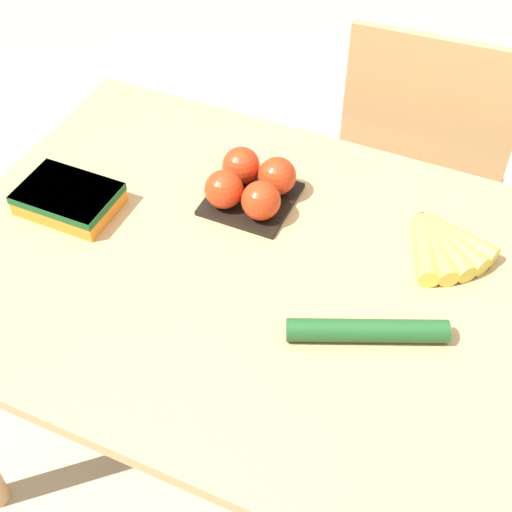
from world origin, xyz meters
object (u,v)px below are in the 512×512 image
object	(u,v)px
chair	(420,175)
carrot_bag	(68,197)
tomato_pack	(251,185)
banana_bunch	(442,245)
cucumber_near	(367,331)

from	to	relation	value
chair	carrot_bag	bearing A→B (deg)	45.64
tomato_pack	carrot_bag	size ratio (longest dim) A/B	0.89
tomato_pack	carrot_bag	bearing A→B (deg)	-152.59
banana_bunch	tomato_pack	distance (m)	0.39
banana_bunch	carrot_bag	xyz separation A→B (m)	(-0.71, -0.18, 0.01)
carrot_bag	cucumber_near	size ratio (longest dim) A/B	0.72
carrot_bag	cucumber_near	world-z (taller)	carrot_bag
banana_bunch	cucumber_near	world-z (taller)	same
banana_bunch	carrot_bag	distance (m)	0.74
banana_bunch	cucumber_near	bearing A→B (deg)	-104.63
banana_bunch	carrot_bag	size ratio (longest dim) A/B	0.91
cucumber_near	chair	bearing A→B (deg)	95.24
banana_bunch	tomato_pack	world-z (taller)	tomato_pack
banana_bunch	carrot_bag	bearing A→B (deg)	-165.49
chair	tomato_pack	size ratio (longest dim) A/B	5.62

